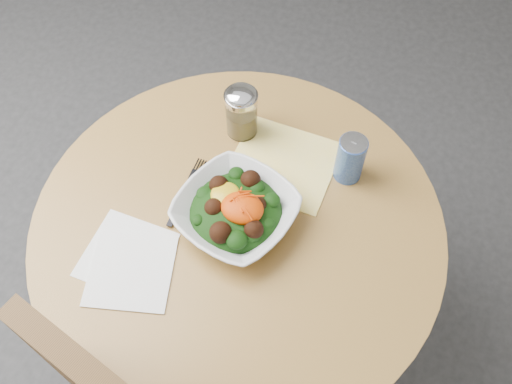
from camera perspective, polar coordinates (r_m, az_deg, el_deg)
ground at (r=1.93m, az=-1.23°, el=-14.05°), size 6.00×6.00×0.00m
table at (r=1.41m, az=-1.64°, el=-7.03°), size 0.90×0.90×0.75m
cloth_napkin at (r=1.32m, az=2.71°, el=2.88°), size 0.25×0.23×0.00m
paper_napkins at (r=1.22m, az=-12.63°, el=-6.91°), size 0.22×0.22×0.00m
salad_bowl at (r=1.21m, az=-2.02°, el=-1.90°), size 0.31×0.31×0.09m
fork at (r=1.28m, az=-6.87°, el=0.25°), size 0.02×0.19×0.00m
spice_shaker at (r=1.33m, az=-1.47°, el=7.99°), size 0.08×0.08×0.14m
beverage_can at (r=1.27m, az=9.41°, el=3.31°), size 0.06×0.06×0.12m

